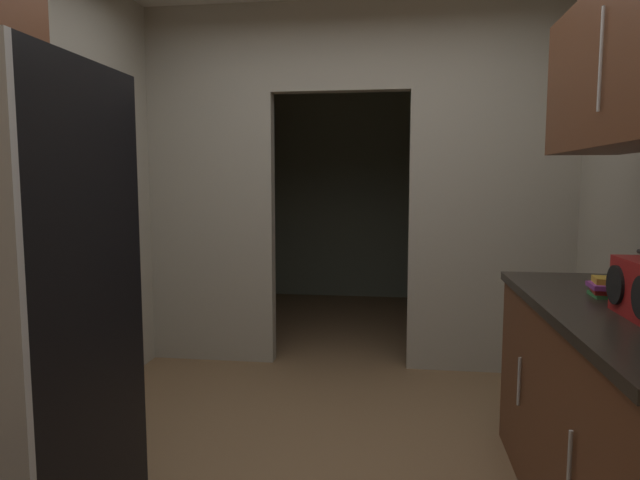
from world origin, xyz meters
TOP-DOWN VIEW (x-y plane):
  - kitchen_partition at (0.03, 1.75)m, footprint 3.08×0.12m
  - adjoining_room_shell at (0.00, 3.48)m, footprint 3.08×2.56m
  - refrigerator at (-1.11, -0.49)m, footprint 0.70×0.78m
  - lower_cabinet_run at (1.20, -0.15)m, footprint 0.69×1.67m
  - book_stack at (1.16, 0.08)m, footprint 0.14×0.15m

SIDE VIEW (x-z plane):
  - lower_cabinet_run at x=1.20m, z-range 0.00..0.89m
  - refrigerator at x=-1.11m, z-range 0.00..1.78m
  - book_stack at x=1.16m, z-range 0.89..0.97m
  - adjoining_room_shell at x=0.00m, z-range 0.00..2.62m
  - kitchen_partition at x=0.03m, z-range 0.10..2.73m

